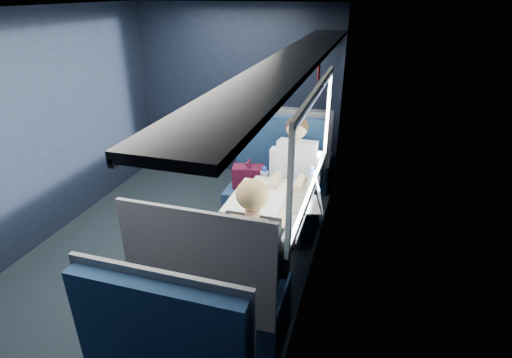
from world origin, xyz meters
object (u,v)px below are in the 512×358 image
(laptop, at_px, (311,199))
(seat_bay_near, at_px, (273,189))
(seat_bay_far, at_px, (216,293))
(woman, at_px, (255,250))
(table, at_px, (270,210))
(man, at_px, (294,174))
(bottle_small, at_px, (312,179))
(seat_row_front, at_px, (291,159))
(cup, at_px, (311,185))

(laptop, bearing_deg, seat_bay_near, 122.94)
(seat_bay_near, distance_m, seat_bay_far, 1.75)
(laptop, bearing_deg, woman, -110.96)
(table, distance_m, laptop, 0.38)
(man, relative_size, laptop, 3.46)
(table, relative_size, bottle_small, 4.72)
(seat_bay_far, distance_m, seat_row_front, 2.67)
(table, distance_m, cup, 0.48)
(bottle_small, height_order, cup, bottle_small)
(seat_bay_far, distance_m, man, 1.62)
(man, height_order, laptop, man)
(seat_bay_far, relative_size, laptop, 3.29)
(woman, relative_size, laptop, 3.46)
(table, height_order, seat_row_front, seat_row_front)
(seat_bay_near, bearing_deg, table, -77.39)
(seat_row_front, relative_size, man, 0.88)
(seat_row_front, bearing_deg, bottle_small, -71.14)
(woman, bearing_deg, seat_bay_near, 99.44)
(seat_bay_far, height_order, man, man)
(seat_row_front, bearing_deg, cup, -71.62)
(seat_bay_near, height_order, seat_row_front, seat_bay_near)
(seat_row_front, distance_m, bottle_small, 1.54)
(table, relative_size, seat_bay_near, 0.79)
(seat_row_front, distance_m, laptop, 1.89)
(seat_bay_far, bearing_deg, cup, 68.63)
(seat_bay_near, relative_size, seat_bay_far, 1.00)
(seat_bay_far, xyz_separation_m, laptop, (0.53, 0.90, 0.39))
(seat_bay_near, height_order, laptop, seat_bay_near)
(cup, bearing_deg, table, -130.22)
(table, distance_m, seat_bay_far, 0.93)
(man, xyz_separation_m, cup, (0.23, -0.35, 0.06))
(woman, distance_m, bottle_small, 1.13)
(laptop, xyz_separation_m, bottle_small, (-0.05, 0.36, 0.03))
(seat_bay_near, xyz_separation_m, woman, (0.26, -1.58, 0.31))
(seat_bay_far, distance_m, laptop, 1.12)
(laptop, bearing_deg, seat_bay_far, -120.48)
(seat_bay_far, xyz_separation_m, bottle_small, (0.48, 1.27, 0.42))
(bottle_small, distance_m, cup, 0.07)
(bottle_small, xyz_separation_m, cup, (0.00, -0.04, -0.05))
(cup, bearing_deg, seat_row_front, 108.38)
(woman, xyz_separation_m, bottle_small, (0.23, 1.10, 0.11))
(table, height_order, woman, woman)
(seat_bay_near, xyz_separation_m, cup, (0.49, -0.52, 0.36))
(seat_bay_far, xyz_separation_m, cup, (0.48, 1.23, 0.37))
(seat_bay_near, xyz_separation_m, seat_bay_far, (0.01, -1.75, -0.01))
(seat_bay_near, distance_m, man, 0.43)
(seat_row_front, relative_size, cup, 13.95)
(woman, bearing_deg, bottle_small, 78.18)
(seat_row_front, bearing_deg, seat_bay_far, -90.00)
(table, distance_m, seat_row_front, 1.82)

